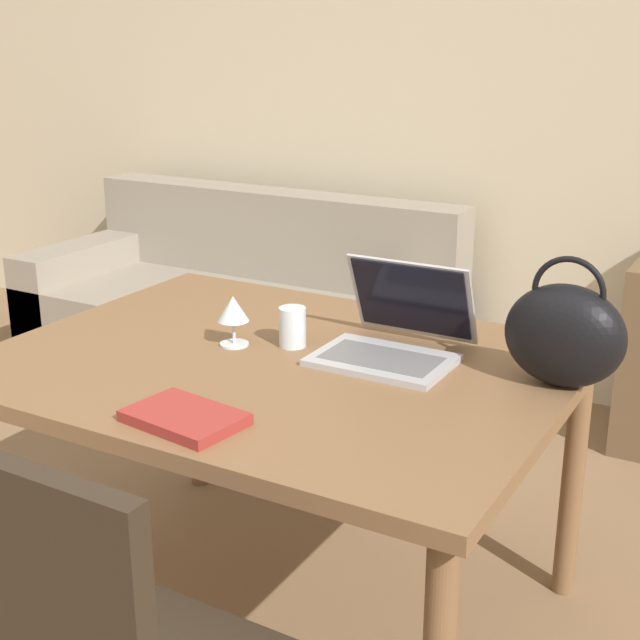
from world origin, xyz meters
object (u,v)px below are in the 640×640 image
at_px(couch, 241,320).
at_px(wine_glass, 233,311).
at_px(laptop, 396,331).
at_px(drinking_glass, 292,327).
at_px(handbag, 565,334).

bearing_deg(couch, wine_glass, -55.71).
height_order(laptop, drinking_glass, laptop).
bearing_deg(handbag, wine_glass, -169.80).
xyz_separation_m(couch, laptop, (1.29, -1.18, 0.52)).
distance_m(couch, wine_glass, 1.70).
height_order(drinking_glass, wine_glass, wine_glass).
xyz_separation_m(laptop, wine_glass, (-0.39, -0.15, 0.03)).
relative_size(couch, handbag, 6.09).
height_order(couch, drinking_glass, drinking_glass).
relative_size(laptop, handbag, 1.11).
xyz_separation_m(couch, drinking_glass, (1.04, -1.26, 0.51)).
distance_m(drinking_glass, wine_glass, 0.16).
distance_m(laptop, drinking_glass, 0.27).
xyz_separation_m(couch, wine_glass, (0.90, -1.33, 0.55)).
relative_size(couch, laptop, 5.51).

